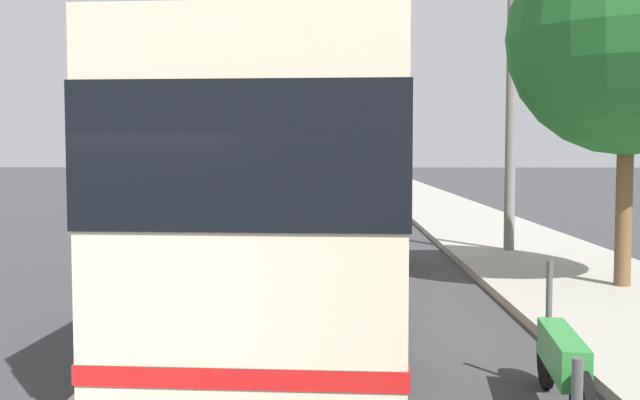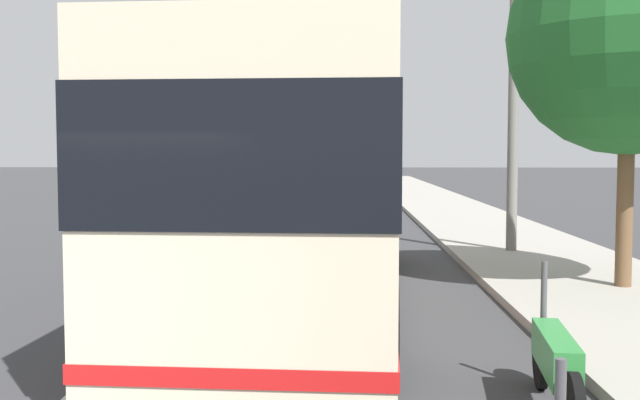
{
  "view_description": "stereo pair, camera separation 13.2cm",
  "coord_description": "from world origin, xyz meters",
  "px_view_note": "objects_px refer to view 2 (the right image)",
  "views": [
    {
      "loc": [
        -2.99,
        -2.43,
        2.32
      ],
      "look_at": [
        9.67,
        -2.16,
        1.5
      ],
      "focal_mm": 41.69,
      "sensor_mm": 36.0,
      "label": 1
    },
    {
      "loc": [
        -2.98,
        -2.57,
        2.32
      ],
      "look_at": [
        9.67,
        -2.16,
        1.5
      ],
      "focal_mm": 41.69,
      "sensor_mm": 36.0,
      "label": 2
    }
  ],
  "objects_px": {
    "car_ahead_same_lane": "(251,182)",
    "car_behind_bus": "(281,176)",
    "roadside_tree_mid_block": "(629,35)",
    "utility_pole": "(513,119)",
    "motorcycle_mid_row": "(555,363)",
    "coach_bus": "(305,177)",
    "car_far_distant": "(213,195)"
  },
  "relations": [
    {
      "from": "coach_bus",
      "to": "car_far_distant",
      "type": "height_order",
      "value": "coach_bus"
    },
    {
      "from": "motorcycle_mid_row",
      "to": "car_ahead_same_lane",
      "type": "bearing_deg",
      "value": 18.23
    },
    {
      "from": "car_behind_bus",
      "to": "motorcycle_mid_row",
      "type": "bearing_deg",
      "value": 9.5
    },
    {
      "from": "car_behind_bus",
      "to": "roadside_tree_mid_block",
      "type": "xyz_separation_m",
      "value": [
        -38.93,
        -8.89,
        3.48
      ]
    },
    {
      "from": "utility_pole",
      "to": "car_ahead_same_lane",
      "type": "bearing_deg",
      "value": 21.21
    },
    {
      "from": "coach_bus",
      "to": "motorcycle_mid_row",
      "type": "xyz_separation_m",
      "value": [
        -4.79,
        -2.43,
        -1.46
      ]
    },
    {
      "from": "motorcycle_mid_row",
      "to": "utility_pole",
      "type": "relative_size",
      "value": 0.38
    },
    {
      "from": "car_ahead_same_lane",
      "to": "car_behind_bus",
      "type": "bearing_deg",
      "value": 176.37
    },
    {
      "from": "utility_pole",
      "to": "roadside_tree_mid_block",
      "type": "bearing_deg",
      "value": -169.52
    },
    {
      "from": "car_behind_bus",
      "to": "roadside_tree_mid_block",
      "type": "height_order",
      "value": "roadside_tree_mid_block"
    },
    {
      "from": "coach_bus",
      "to": "utility_pole",
      "type": "height_order",
      "value": "utility_pole"
    },
    {
      "from": "coach_bus",
      "to": "motorcycle_mid_row",
      "type": "relative_size",
      "value": 4.94
    },
    {
      "from": "roadside_tree_mid_block",
      "to": "utility_pole",
      "type": "distance_m",
      "value": 4.64
    },
    {
      "from": "car_ahead_same_lane",
      "to": "car_behind_bus",
      "type": "relative_size",
      "value": 0.92
    },
    {
      "from": "coach_bus",
      "to": "roadside_tree_mid_block",
      "type": "xyz_separation_m",
      "value": [
        0.93,
        -5.14,
        2.24
      ]
    },
    {
      "from": "coach_bus",
      "to": "car_far_distant",
      "type": "bearing_deg",
      "value": 17.64
    },
    {
      "from": "utility_pole",
      "to": "motorcycle_mid_row",
      "type": "bearing_deg",
      "value": 169.43
    },
    {
      "from": "coach_bus",
      "to": "roadside_tree_mid_block",
      "type": "relative_size",
      "value": 1.88
    },
    {
      "from": "car_far_distant",
      "to": "car_ahead_same_lane",
      "type": "relative_size",
      "value": 1.15
    },
    {
      "from": "car_far_distant",
      "to": "utility_pole",
      "type": "relative_size",
      "value": 0.77
    },
    {
      "from": "motorcycle_mid_row",
      "to": "car_behind_bus",
      "type": "bearing_deg",
      "value": 14.41
    },
    {
      "from": "coach_bus",
      "to": "car_behind_bus",
      "type": "height_order",
      "value": "coach_bus"
    },
    {
      "from": "car_behind_bus",
      "to": "utility_pole",
      "type": "relative_size",
      "value": 0.72
    },
    {
      "from": "car_ahead_same_lane",
      "to": "roadside_tree_mid_block",
      "type": "relative_size",
      "value": 0.67
    },
    {
      "from": "car_ahead_same_lane",
      "to": "car_behind_bus",
      "type": "height_order",
      "value": "car_ahead_same_lane"
    },
    {
      "from": "car_behind_bus",
      "to": "car_ahead_same_lane",
      "type": "bearing_deg",
      "value": -0.65
    },
    {
      "from": "motorcycle_mid_row",
      "to": "utility_pole",
      "type": "distance_m",
      "value": 10.63
    },
    {
      "from": "motorcycle_mid_row",
      "to": "car_behind_bus",
      "type": "relative_size",
      "value": 0.53
    },
    {
      "from": "roadside_tree_mid_block",
      "to": "utility_pole",
      "type": "bearing_deg",
      "value": 10.48
    },
    {
      "from": "motorcycle_mid_row",
      "to": "car_ahead_same_lane",
      "type": "relative_size",
      "value": 0.57
    },
    {
      "from": "car_far_distant",
      "to": "utility_pole",
      "type": "height_order",
      "value": "utility_pole"
    },
    {
      "from": "coach_bus",
      "to": "car_ahead_same_lane",
      "type": "height_order",
      "value": "coach_bus"
    }
  ]
}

